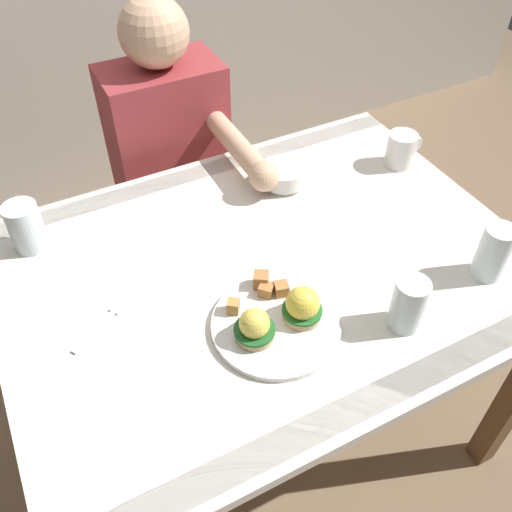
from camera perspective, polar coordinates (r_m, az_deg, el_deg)
The scene contains 10 objects.
ground_plane at distance 1.88m, azimuth 0.76°, elevation -16.76°, with size 6.00×6.00×0.00m, color #7F664C.
dining_table at distance 1.36m, azimuth 1.01°, elevation -4.00°, with size 1.20×0.90×0.74m.
eggs_benedict_plate at distance 1.14m, azimuth 2.26°, elevation -6.45°, with size 0.27×0.27×0.09m.
fruit_bowl at distance 1.49m, azimuth 2.80°, elevation 8.30°, with size 0.12×0.12×0.05m.
coffee_mug at distance 1.60m, azimuth 14.75°, elevation 10.65°, with size 0.11×0.08×0.09m.
fork at distance 1.21m, azimuth -15.43°, elevation -6.62°, with size 0.14×0.10×0.00m.
water_glass_near at distance 1.40m, azimuth -22.50°, elevation 2.55°, with size 0.08×0.08×0.12m.
water_glass_far at distance 1.33m, azimuth 23.08°, elevation 0.05°, with size 0.07×0.07×0.13m.
water_glass_extra at distance 1.17m, azimuth 15.30°, elevation -5.07°, with size 0.07×0.07×0.12m.
diner_person at distance 1.76m, azimuth -8.36°, elevation 9.59°, with size 0.34×0.54×1.14m.
Camera 1 is at (-0.43, -0.78, 1.66)m, focal length 38.92 mm.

